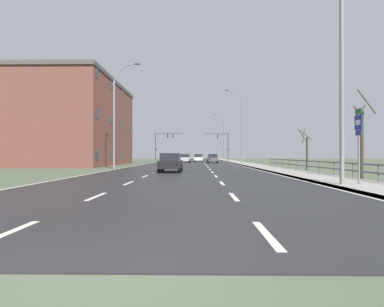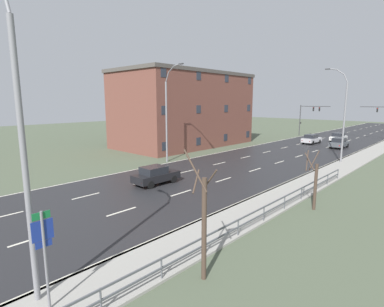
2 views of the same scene
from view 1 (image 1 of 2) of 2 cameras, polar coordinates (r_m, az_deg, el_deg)
ground_plane at (r=52.07m, az=-0.34°, el=-1.87°), size 160.00×160.00×0.12m
road_asphalt_strip at (r=64.06m, az=-0.11°, el=-1.50°), size 14.00×120.00×0.03m
sidewalk_right at (r=64.47m, az=7.40°, el=-1.44°), size 3.00×120.00×0.12m
guardrail at (r=27.10m, az=19.73°, el=-1.76°), size 0.07×29.01×1.00m
street_lamp_foreground at (r=17.01m, az=23.52°, el=13.37°), size 2.31×0.24×11.06m
street_lamp_midground at (r=49.01m, az=8.32°, el=4.25°), size 2.61×0.24×10.77m
street_lamp_distant at (r=82.00m, az=5.33°, el=2.65°), size 2.42×0.24×11.29m
street_lamp_left_bank at (r=36.40m, az=-12.72°, el=5.99°), size 2.83×0.24×11.05m
highway_sign at (r=17.01m, az=26.29°, el=2.63°), size 0.09×0.68×3.55m
traffic_signal_right at (r=74.44m, az=5.40°, el=1.87°), size 5.21×0.36×6.31m
traffic_signal_left at (r=73.17m, az=-5.04°, el=2.08°), size 5.95×0.36×6.31m
car_far_left at (r=60.11m, az=3.49°, el=-0.82°), size 1.84×4.10×1.57m
car_near_right at (r=67.73m, az=1.10°, el=-0.76°), size 1.90×4.14×1.57m
car_mid_centre at (r=61.98m, az=-1.17°, el=-0.81°), size 2.02×4.19×1.57m
car_distant at (r=28.06m, az=-3.61°, el=-1.52°), size 1.88×4.12×1.57m
brick_building at (r=49.71m, az=-19.06°, el=4.81°), size 11.92×22.10×11.55m
bare_tree_near at (r=22.58m, az=26.76°, el=1.98°), size 1.12×0.98×5.26m
bare_tree_mid at (r=32.65m, az=18.76°, el=0.41°), size 0.96×1.35×3.87m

